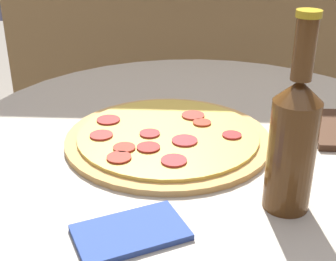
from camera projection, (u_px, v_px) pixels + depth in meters
table at (199, 208)px, 0.92m from camera, size 0.87×0.87×0.68m
fence_panel at (201, 4)px, 1.50m from camera, size 1.31×0.04×1.54m
pizza at (168, 137)px, 0.80m from camera, size 0.35×0.35×0.02m
beer_bottle at (293, 140)px, 0.58m from camera, size 0.06×0.06×0.26m
napkin at (130, 232)px, 0.57m from camera, size 0.16×0.13×0.01m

